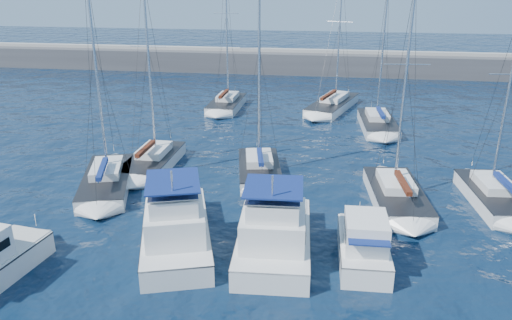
# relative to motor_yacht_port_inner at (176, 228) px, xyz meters

# --- Properties ---
(ground) EXTENTS (220.00, 220.00, 0.00)m
(ground) POSITION_rel_motor_yacht_port_inner_xyz_m (4.44, 0.41, -1.13)
(ground) COLOR black
(ground) RESTS_ON ground
(breakwater) EXTENTS (160.00, 6.00, 4.45)m
(breakwater) POSITION_rel_motor_yacht_port_inner_xyz_m (4.44, 52.41, -0.08)
(breakwater) COLOR #424244
(breakwater) RESTS_ON ground
(motor_yacht_port_inner) EXTENTS (6.13, 9.72, 4.69)m
(motor_yacht_port_inner) POSITION_rel_motor_yacht_port_inner_xyz_m (0.00, 0.00, 0.00)
(motor_yacht_port_inner) COLOR silver
(motor_yacht_port_inner) RESTS_ON ground
(motor_yacht_stbd_inner) EXTENTS (4.27, 8.30, 4.69)m
(motor_yacht_stbd_inner) POSITION_rel_motor_yacht_port_inner_xyz_m (5.32, 0.02, 0.00)
(motor_yacht_stbd_inner) COLOR silver
(motor_yacht_stbd_inner) RESTS_ON ground
(motor_yacht_stbd_outer) EXTENTS (2.62, 5.66, 3.20)m
(motor_yacht_stbd_outer) POSITION_rel_motor_yacht_port_inner_xyz_m (9.95, -0.08, -0.19)
(motor_yacht_stbd_outer) COLOR white
(motor_yacht_stbd_outer) RESTS_ON ground
(sailboat_mid_a) EXTENTS (5.47, 8.96, 15.77)m
(sailboat_mid_a) POSITION_rel_motor_yacht_port_inner_xyz_m (-7.17, 7.05, -0.60)
(sailboat_mid_a) COLOR silver
(sailboat_mid_a) RESTS_ON ground
(sailboat_mid_b) EXTENTS (3.15, 7.45, 14.51)m
(sailboat_mid_b) POSITION_rel_motor_yacht_port_inner_xyz_m (-5.33, 11.24, -0.61)
(sailboat_mid_b) COLOR white
(sailboat_mid_b) RESTS_ON ground
(sailboat_mid_c) EXTENTS (4.25, 7.52, 14.79)m
(sailboat_mid_c) POSITION_rel_motor_yacht_port_inner_xyz_m (3.01, 10.70, -0.59)
(sailboat_mid_c) COLOR silver
(sailboat_mid_c) RESTS_ON ground
(sailboat_mid_d) EXTENTS (3.91, 8.11, 14.14)m
(sailboat_mid_d) POSITION_rel_motor_yacht_port_inner_xyz_m (12.45, 7.60, -0.62)
(sailboat_mid_d) COLOR white
(sailboat_mid_d) RESTS_ON ground
(sailboat_mid_e) EXTENTS (3.74, 7.61, 13.21)m
(sailboat_mid_e) POSITION_rel_motor_yacht_port_inner_xyz_m (18.72, 8.35, -0.62)
(sailboat_mid_e) COLOR silver
(sailboat_mid_e) RESTS_ON ground
(sailboat_back_a) EXTENTS (3.23, 7.70, 16.22)m
(sailboat_back_a) POSITION_rel_motor_yacht_port_inner_xyz_m (-3.35, 29.58, -0.59)
(sailboat_back_a) COLOR silver
(sailboat_back_a) RESTS_ON ground
(sailboat_back_b) EXTENTS (6.05, 10.36, 14.79)m
(sailboat_back_b) POSITION_rel_motor_yacht_port_inner_xyz_m (8.21, 31.00, -0.63)
(sailboat_back_b) COLOR white
(sailboat_back_b) RESTS_ON ground
(sailboat_back_c) EXTENTS (3.56, 8.15, 14.17)m
(sailboat_back_c) POSITION_rel_motor_yacht_port_inner_xyz_m (12.51, 24.27, -0.62)
(sailboat_back_c) COLOR silver
(sailboat_back_c) RESTS_ON ground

